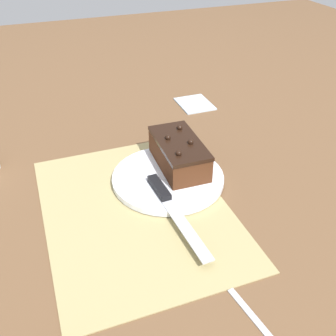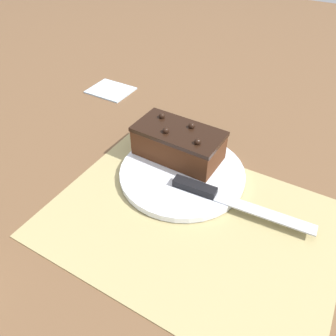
{
  "view_description": "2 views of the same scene",
  "coord_description": "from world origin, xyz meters",
  "px_view_note": "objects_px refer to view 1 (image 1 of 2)",
  "views": [
    {
      "loc": [
        -0.56,
        0.14,
        0.49
      ],
      "look_at": [
        0.04,
        -0.08,
        0.05
      ],
      "focal_mm": 42.0,
      "sensor_mm": 36.0,
      "label": 1
    },
    {
      "loc": [
        -0.14,
        0.32,
        0.42
      ],
      "look_at": [
        0.08,
        -0.06,
        0.04
      ],
      "focal_mm": 35.0,
      "sensor_mm": 36.0,
      "label": 2
    }
  ],
  "objects_px": {
    "cake_plate": "(168,178)",
    "chocolate_cake": "(179,153)",
    "serving_knife": "(168,201)",
    "dessert_fork": "(269,336)"
  },
  "relations": [
    {
      "from": "serving_knife",
      "to": "chocolate_cake",
      "type": "bearing_deg",
      "value": -124.47
    },
    {
      "from": "cake_plate",
      "to": "serving_knife",
      "type": "height_order",
      "value": "serving_knife"
    },
    {
      "from": "chocolate_cake",
      "to": "serving_knife",
      "type": "bearing_deg",
      "value": 148.95
    },
    {
      "from": "serving_knife",
      "to": "dessert_fork",
      "type": "xyz_separation_m",
      "value": [
        -0.3,
        -0.04,
        -0.02
      ]
    },
    {
      "from": "cake_plate",
      "to": "serving_knife",
      "type": "relative_size",
      "value": 0.96
    },
    {
      "from": "cake_plate",
      "to": "chocolate_cake",
      "type": "distance_m",
      "value": 0.06
    },
    {
      "from": "cake_plate",
      "to": "chocolate_cake",
      "type": "relative_size",
      "value": 1.38
    },
    {
      "from": "dessert_fork",
      "to": "cake_plate",
      "type": "bearing_deg",
      "value": -97.71
    },
    {
      "from": "cake_plate",
      "to": "serving_knife",
      "type": "bearing_deg",
      "value": 159.04
    },
    {
      "from": "chocolate_cake",
      "to": "dessert_fork",
      "type": "xyz_separation_m",
      "value": [
        -0.41,
        0.03,
        -0.04
      ]
    }
  ]
}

